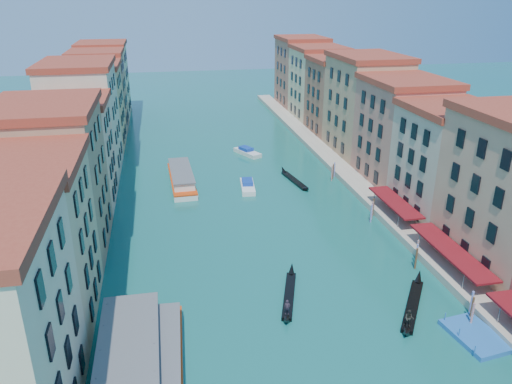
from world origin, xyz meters
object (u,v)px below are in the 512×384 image
(gondola_fore, at_px, (289,294))
(blue_dock, at_px, (475,336))
(vaporetto_stop, at_px, (130,367))
(vaporetto_far, at_px, (181,177))
(gondola_right, at_px, (413,305))
(vaporetto_near, at_px, (159,366))

(gondola_fore, bearing_deg, blue_dock, -14.54)
(gondola_fore, xyz_separation_m, blue_dock, (16.66, -10.61, -0.15))
(vaporetto_stop, bearing_deg, vaporetto_far, 81.58)
(vaporetto_far, relative_size, gondola_fore, 1.50)
(vaporetto_stop, xyz_separation_m, gondola_right, (30.08, 5.12, -0.93))
(vaporetto_stop, distance_m, vaporetto_near, 2.61)
(vaporetto_far, height_order, blue_dock, vaporetto_far)
(vaporetto_far, distance_m, gondola_right, 49.58)
(vaporetto_stop, bearing_deg, vaporetto_near, -2.31)
(vaporetto_near, height_order, gondola_right, vaporetto_near)
(vaporetto_near, bearing_deg, gondola_right, 13.32)
(gondola_right, bearing_deg, gondola_fore, -166.63)
(vaporetto_far, height_order, gondola_right, vaporetto_far)
(vaporetto_far, distance_m, blue_dock, 56.53)
(gondola_fore, bearing_deg, vaporetto_near, -127.78)
(gondola_fore, bearing_deg, vaporetto_stop, -132.23)
(vaporetto_stop, distance_m, vaporetto_far, 49.67)
(gondola_fore, height_order, gondola_right, gondola_right)
(vaporetto_far, bearing_deg, vaporetto_near, -97.19)
(vaporetto_stop, relative_size, vaporetto_near, 0.89)
(vaporetto_near, height_order, blue_dock, vaporetto_near)
(vaporetto_stop, relative_size, gondola_right, 1.41)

